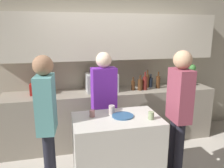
{
  "coord_description": "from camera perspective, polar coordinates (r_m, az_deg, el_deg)",
  "views": [
    {
      "loc": [
        -0.82,
        -2.12,
        1.92
      ],
      "look_at": [
        -0.21,
        0.45,
        1.28
      ],
      "focal_mm": 35.0,
      "sensor_mm": 36.0,
      "label": 1
    }
  ],
  "objects": [
    {
      "name": "potted_plant",
      "position": [
        4.35,
        20.1,
        2.28
      ],
      "size": [
        0.14,
        0.14,
        0.39
      ],
      "color": "#333D4C",
      "rests_on": "back_counter"
    },
    {
      "name": "cup_2",
      "position": [
        2.58,
        10.18,
        -8.1
      ],
      "size": [
        0.07,
        0.07,
        0.09
      ],
      "color": "#8FA071",
      "rests_on": "kitchen_island"
    },
    {
      "name": "person_center",
      "position": [
        3.11,
        -2.1,
        -4.01
      ],
      "size": [
        0.35,
        0.22,
        1.65
      ],
      "rotation": [
        0.0,
        0.0,
        -3.07
      ],
      "color": "black",
      "rests_on": "ground_plane"
    },
    {
      "name": "cup_1",
      "position": [
        2.7,
        -0.08,
        -6.72
      ],
      "size": [
        0.08,
        0.08,
        0.11
      ],
      "color": "#C2AEAC",
      "rests_on": "kitchen_island"
    },
    {
      "name": "bottle_5",
      "position": [
        3.97,
        11.95,
        0.56
      ],
      "size": [
        0.07,
        0.07,
        0.3
      ],
      "color": "#472814",
      "rests_on": "back_counter"
    },
    {
      "name": "toaster",
      "position": [
        3.69,
        -18.62,
        -1.24
      ],
      "size": [
        0.26,
        0.16,
        0.18
      ],
      "color": "#B21E19",
      "rests_on": "back_counter"
    },
    {
      "name": "cup_0",
      "position": [
        2.63,
        -5.22,
        -7.65
      ],
      "size": [
        0.06,
        0.06,
        0.08
      ],
      "color": "#AD7171",
      "rests_on": "kitchen_island"
    },
    {
      "name": "back_counter",
      "position": [
        3.89,
        -0.08,
        -8.34
      ],
      "size": [
        3.6,
        0.62,
        0.93
      ],
      "color": "gray",
      "rests_on": "ground_plane"
    },
    {
      "name": "person_left",
      "position": [
        2.85,
        17.14,
        -5.46
      ],
      "size": [
        0.22,
        0.34,
        1.7
      ],
      "rotation": [
        0.0,
        0.0,
        1.55
      ],
      "color": "black",
      "rests_on": "ground_plane"
    },
    {
      "name": "bottle_1",
      "position": [
        3.78,
        7.38,
        -0.12
      ],
      "size": [
        0.09,
        0.09,
        0.26
      ],
      "color": "#472814",
      "rests_on": "back_counter"
    },
    {
      "name": "bottle_0",
      "position": [
        3.77,
        5.52,
        -0.3
      ],
      "size": [
        0.06,
        0.06,
        0.23
      ],
      "color": "#472814",
      "rests_on": "back_counter"
    },
    {
      "name": "bottle_4",
      "position": [
        4.01,
        10.05,
        0.44
      ],
      "size": [
        0.08,
        0.08,
        0.24
      ],
      "color": "black",
      "rests_on": "back_counter"
    },
    {
      "name": "bottle_2",
      "position": [
        3.82,
        8.6,
        0.27
      ],
      "size": [
        0.09,
        0.09,
        0.32
      ],
      "color": "maroon",
      "rests_on": "back_counter"
    },
    {
      "name": "bottle_3",
      "position": [
        3.98,
        9.22,
        0.85
      ],
      "size": [
        0.07,
        0.07,
        0.33
      ],
      "color": "#472814",
      "rests_on": "back_counter"
    },
    {
      "name": "plate_on_island",
      "position": [
        2.64,
        2.84,
        -8.31
      ],
      "size": [
        0.26,
        0.26,
        0.01
      ],
      "color": "#2D5684",
      "rests_on": "kitchen_island"
    },
    {
      "name": "person_right",
      "position": [
        2.58,
        -16.7,
        -7.84
      ],
      "size": [
        0.22,
        0.36,
        1.68
      ],
      "rotation": [
        0.0,
        0.0,
        -1.67
      ],
      "color": "black",
      "rests_on": "ground_plane"
    },
    {
      "name": "back_wall",
      "position": [
        3.89,
        -1.01,
        7.98
      ],
      "size": [
        6.4,
        0.4,
        2.7
      ],
      "color": "#B2A893",
      "rests_on": "ground_plane"
    },
    {
      "name": "kitchen_island",
      "position": [
        2.81,
        1.23,
        -17.57
      ],
      "size": [
        1.03,
        0.64,
        0.93
      ],
      "color": "beige",
      "rests_on": "ground_plane"
    },
    {
      "name": "microwave",
      "position": [
        3.72,
        -2.79,
        0.51
      ],
      "size": [
        0.52,
        0.39,
        0.3
      ],
      "color": "#B7BABC",
      "rests_on": "back_counter"
    }
  ]
}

